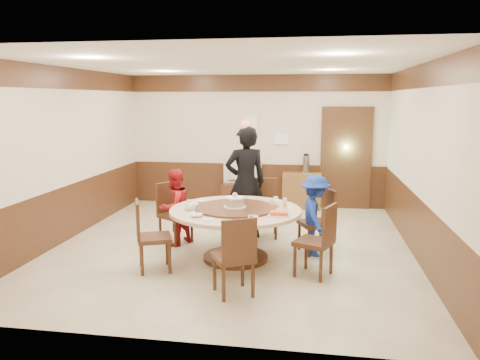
% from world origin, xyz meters
% --- Properties ---
extents(room, '(6.00, 6.04, 2.84)m').
position_xyz_m(room, '(0.01, 0.01, 1.08)').
color(room, beige).
rests_on(room, ground).
extents(banquet_table, '(1.88, 1.88, 0.78)m').
position_xyz_m(banquet_table, '(0.15, -0.61, 0.53)').
color(banquet_table, '#412414').
rests_on(banquet_table, ground).
extents(chair_0, '(0.59, 0.58, 0.97)m').
position_xyz_m(chair_0, '(1.31, -0.10, 0.30)').
color(chair_0, '#412414').
rests_on(chair_0, ground).
extents(chair_1, '(0.49, 0.50, 0.97)m').
position_xyz_m(chair_1, '(0.45, 0.62, 0.30)').
color(chair_1, '#412414').
rests_on(chair_1, ground).
extents(chair_2, '(0.61, 0.60, 0.97)m').
position_xyz_m(chair_2, '(-0.95, 0.05, 0.30)').
color(chair_2, '#412414').
rests_on(chair_2, ground).
extents(chair_3, '(0.58, 0.58, 0.97)m').
position_xyz_m(chair_3, '(-0.88, -1.21, 0.30)').
color(chair_3, '#412414').
rests_on(chair_3, ground).
extents(chair_4, '(0.60, 0.60, 0.97)m').
position_xyz_m(chair_4, '(0.34, -1.83, 0.30)').
color(chair_4, '#412414').
rests_on(chair_4, ground).
extents(chair_5, '(0.58, 0.58, 0.97)m').
position_xyz_m(chair_5, '(1.29, -1.08, 0.30)').
color(chair_5, '#412414').
rests_on(chair_5, ground).
extents(person_standing, '(0.80, 0.67, 1.87)m').
position_xyz_m(person_standing, '(0.13, 0.50, 0.93)').
color(person_standing, black).
rests_on(person_standing, ground).
extents(person_red, '(0.68, 0.74, 1.22)m').
position_xyz_m(person_red, '(-0.92, -0.07, 0.61)').
color(person_red, '#A1151A').
rests_on(person_red, ground).
extents(person_blue, '(0.57, 0.84, 1.21)m').
position_xyz_m(person_blue, '(1.28, -0.22, 0.60)').
color(person_blue, navy).
rests_on(person_blue, ground).
extents(birthday_cake, '(0.32, 0.32, 0.21)m').
position_xyz_m(birthday_cake, '(0.14, -0.62, 0.85)').
color(birthday_cake, white).
rests_on(birthday_cake, banquet_table).
extents(teapot_left, '(0.17, 0.15, 0.13)m').
position_xyz_m(teapot_left, '(-0.48, -0.78, 0.81)').
color(teapot_left, white).
rests_on(teapot_left, banquet_table).
extents(teapot_right, '(0.17, 0.15, 0.13)m').
position_xyz_m(teapot_right, '(0.71, -0.37, 0.81)').
color(teapot_right, white).
rests_on(teapot_right, banquet_table).
extents(bowl_0, '(0.15, 0.15, 0.04)m').
position_xyz_m(bowl_0, '(-0.43, -0.29, 0.77)').
color(bowl_0, white).
rests_on(bowl_0, banquet_table).
extents(bowl_1, '(0.14, 0.14, 0.04)m').
position_xyz_m(bowl_1, '(0.48, -1.15, 0.77)').
color(bowl_1, white).
rests_on(bowl_1, banquet_table).
extents(bowl_2, '(0.16, 0.16, 0.04)m').
position_xyz_m(bowl_2, '(-0.28, -1.14, 0.77)').
color(bowl_2, white).
rests_on(bowl_2, banquet_table).
extents(bowl_3, '(0.13, 0.13, 0.04)m').
position_xyz_m(bowl_3, '(0.80, -0.78, 0.77)').
color(bowl_3, white).
rests_on(bowl_3, banquet_table).
extents(bowl_4, '(0.16, 0.16, 0.04)m').
position_xyz_m(bowl_4, '(-0.51, -0.48, 0.77)').
color(bowl_4, white).
rests_on(bowl_4, banquet_table).
extents(bowl_5, '(0.12, 0.12, 0.04)m').
position_xyz_m(bowl_5, '(0.27, 0.02, 0.77)').
color(bowl_5, white).
rests_on(bowl_5, banquet_table).
extents(saucer_near, '(0.18, 0.18, 0.01)m').
position_xyz_m(saucer_near, '(-0.10, -1.26, 0.76)').
color(saucer_near, white).
rests_on(saucer_near, banquet_table).
extents(saucer_far, '(0.18, 0.18, 0.01)m').
position_xyz_m(saucer_far, '(0.60, -0.11, 0.76)').
color(saucer_far, white).
rests_on(saucer_far, banquet_table).
extents(shrimp_platter, '(0.30, 0.20, 0.06)m').
position_xyz_m(shrimp_platter, '(0.80, -0.92, 0.78)').
color(shrimp_platter, white).
rests_on(shrimp_platter, banquet_table).
extents(bottle_0, '(0.06, 0.06, 0.16)m').
position_xyz_m(bottle_0, '(0.68, -0.64, 0.83)').
color(bottle_0, silver).
rests_on(bottle_0, banquet_table).
extents(bottle_1, '(0.06, 0.06, 0.16)m').
position_xyz_m(bottle_1, '(0.85, -0.54, 0.83)').
color(bottle_1, silver).
rests_on(bottle_1, banquet_table).
extents(tv_stand, '(0.85, 0.45, 0.50)m').
position_xyz_m(tv_stand, '(-0.27, 2.75, 0.25)').
color(tv_stand, '#412414').
rests_on(tv_stand, ground).
extents(television, '(0.82, 0.15, 0.47)m').
position_xyz_m(television, '(-0.27, 2.75, 0.74)').
color(television, gray).
rests_on(television, tv_stand).
extents(side_cabinet, '(0.80, 0.40, 0.75)m').
position_xyz_m(side_cabinet, '(1.00, 2.78, 0.38)').
color(side_cabinet, brown).
rests_on(side_cabinet, ground).
extents(thermos, '(0.15, 0.15, 0.38)m').
position_xyz_m(thermos, '(1.08, 2.78, 0.94)').
color(thermos, silver).
rests_on(thermos, side_cabinet).
extents(notice_left, '(0.25, 0.00, 0.35)m').
position_xyz_m(notice_left, '(-0.10, 2.96, 1.75)').
color(notice_left, white).
rests_on(notice_left, room).
extents(notice_right, '(0.30, 0.00, 0.22)m').
position_xyz_m(notice_right, '(0.55, 2.96, 1.45)').
color(notice_right, white).
rests_on(notice_right, room).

